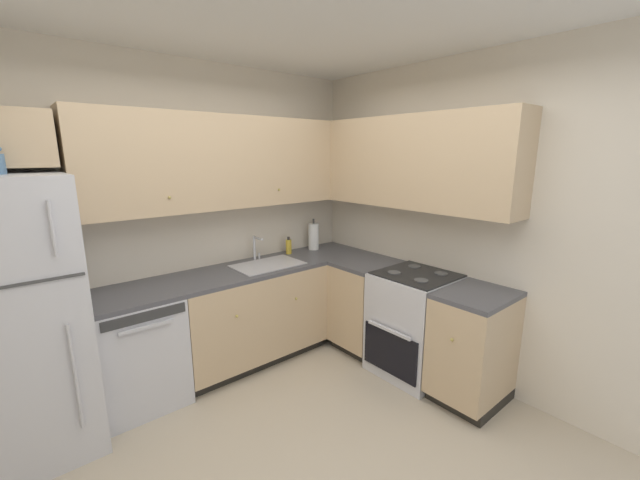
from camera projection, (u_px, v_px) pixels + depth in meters
ground_plane at (309, 474)px, 2.35m from camera, size 3.41×3.40×0.02m
wall_back at (184, 221)px, 3.34m from camera, size 3.51×0.05×2.66m
wall_right at (474, 225)px, 3.14m from camera, size 0.05×3.50×2.66m
refrigerator at (11, 323)px, 2.34m from camera, size 0.77×0.78×1.78m
dishwasher at (138, 350)px, 2.94m from camera, size 0.60×0.63×0.86m
lower_cabinets_back at (250, 315)px, 3.56m from camera, size 1.36×0.62×0.86m
countertop_back at (248, 270)px, 3.46m from camera, size 2.56×0.60×0.03m
lower_cabinets_right at (412, 325)px, 3.37m from camera, size 0.62×1.58×0.86m
countertop_right at (414, 277)px, 3.27m from camera, size 0.60×1.58×0.03m
oven_range at (415, 323)px, 3.36m from camera, size 0.68×0.62×1.04m
upper_cabinets_back at (219, 162)px, 3.26m from camera, size 2.24×0.34×0.77m
upper_cabinets_right at (400, 162)px, 3.39m from camera, size 0.32×2.13×0.77m
sink at (268, 269)px, 3.56m from camera, size 0.62×0.40×0.10m
faucet at (256, 246)px, 3.68m from camera, size 0.07×0.16×0.24m
soap_bottle at (289, 246)px, 3.94m from camera, size 0.06×0.06×0.18m
paper_towel_roll at (314, 236)px, 4.11m from camera, size 0.11×0.11×0.34m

